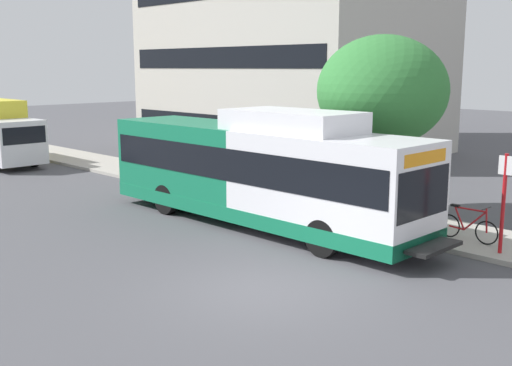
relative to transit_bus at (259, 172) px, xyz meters
The scene contains 6 objects.
ground_plane 5.83m from the transit_bus, 136.55° to the left, with size 120.00×120.00×0.00m, color #4C4C51.
sidewalk_curb 3.84m from the transit_bus, 31.79° to the left, with size 3.00×56.00×0.14m, color #A8A399.
transit_bus is the anchor object (origin of this frame).
bus_stop_sign_pole 7.12m from the transit_bus, 73.48° to the right, with size 0.10×0.36×2.60m.
bicycle_parked 6.31m from the transit_bus, 66.26° to the right, with size 0.52×1.76×1.02m.
street_tree_near_stop 4.82m from the transit_bus, 27.39° to the right, with size 4.20×4.20×5.77m.
Camera 1 is at (-9.31, -9.20, 4.88)m, focal length 43.55 mm.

